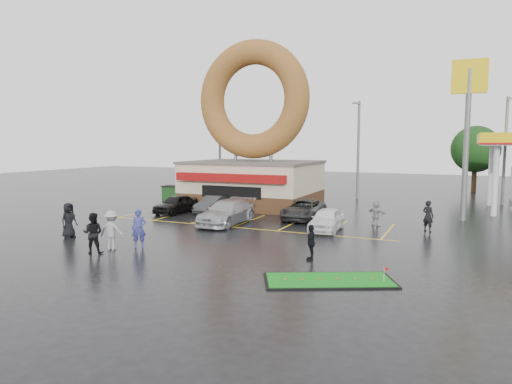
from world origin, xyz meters
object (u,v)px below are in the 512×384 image
at_px(person_blue, 139,229).
at_px(streetlight_left, 219,147).
at_px(donut_shop, 253,152).
at_px(streetlight_mid, 358,147).
at_px(dumpster, 174,194).
at_px(car_grey, 304,210).
at_px(car_dgrey, 213,204).
at_px(streetlight_right, 505,148).
at_px(person_cameraman, 311,242).
at_px(shell_sign, 468,109).
at_px(putting_green, 329,280).
at_px(car_white, 327,220).
at_px(car_black, 176,204).
at_px(car_silver, 227,212).

bearing_deg(person_blue, streetlight_left, 74.59).
relative_size(donut_shop, streetlight_mid, 1.50).
xyz_separation_m(streetlight_left, dumpster, (-0.68, -7.26, -4.13)).
bearing_deg(dumpster, car_grey, -21.26).
height_order(donut_shop, car_dgrey, donut_shop).
relative_size(streetlight_left, streetlight_right, 1.00).
xyz_separation_m(person_blue, person_cameraman, (8.52, 1.20, -0.16)).
xyz_separation_m(shell_sign, putting_green, (-4.55, -16.98, -7.34)).
distance_m(shell_sign, streetlight_mid, 12.93).
distance_m(person_blue, dumpster, 18.46).
bearing_deg(person_blue, car_white, 12.83).
height_order(shell_sign, car_black, shell_sign).
distance_m(streetlight_left, car_black, 14.30).
xyz_separation_m(shell_sign, car_silver, (-13.80, -7.80, -6.61)).
distance_m(person_cameraman, putting_green, 3.24).
height_order(person_blue, person_cameraman, person_blue).
height_order(car_dgrey, putting_green, car_dgrey).
height_order(shell_sign, streetlight_right, shell_sign).
relative_size(dumpster, putting_green, 0.34).
height_order(car_grey, car_white, car_white).
xyz_separation_m(car_silver, person_blue, (-0.85, -7.64, 0.20)).
height_order(donut_shop, streetlight_right, donut_shop).
xyz_separation_m(streetlight_mid, streetlight_right, (12.00, 1.00, 0.00)).
bearing_deg(person_cameraman, person_blue, -91.83).
relative_size(car_silver, person_blue, 2.74).
bearing_deg(car_silver, dumpster, 139.50).
xyz_separation_m(donut_shop, shell_sign, (16.00, -0.97, 2.91)).
bearing_deg(car_white, streetlight_mid, 93.24).
relative_size(streetlight_mid, person_cameraman, 5.63).
bearing_deg(car_white, car_black, 167.75).
relative_size(car_black, person_cameraman, 2.52).
xyz_separation_m(donut_shop, car_black, (-3.39, -6.27, -3.78)).
xyz_separation_m(car_silver, dumpster, (-9.87, 8.46, -0.11)).
distance_m(streetlight_mid, putting_green, 26.70).
distance_m(donut_shop, dumpster, 8.58).
bearing_deg(shell_sign, streetlight_right, 73.17).
height_order(shell_sign, car_grey, shell_sign).
xyz_separation_m(shell_sign, car_black, (-19.39, -5.30, -6.69)).
distance_m(donut_shop, streetlight_right, 21.00).
bearing_deg(dumpster, car_white, -28.74).
relative_size(shell_sign, car_white, 2.67).
relative_size(shell_sign, car_dgrey, 2.76).
distance_m(car_black, person_cameraman, 16.00).
bearing_deg(car_silver, streetlight_left, 120.41).
xyz_separation_m(streetlight_mid, car_black, (-10.39, -14.22, -4.10)).
bearing_deg(car_black, streetlight_mid, 56.87).
xyz_separation_m(donut_shop, putting_green, (11.45, -17.95, -4.43)).
height_order(shell_sign, person_cameraman, shell_sign).
height_order(donut_shop, streetlight_left, donut_shop).
relative_size(streetlight_right, putting_green, 1.71).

